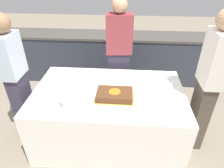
# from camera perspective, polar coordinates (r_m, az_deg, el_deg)

# --- Properties ---
(ground_plane) EXTENTS (14.00, 14.00, 0.00)m
(ground_plane) POSITION_cam_1_polar(r_m,az_deg,el_deg) (2.91, -0.81, -14.57)
(ground_plane) COLOR gray
(back_counter) EXTENTS (4.40, 0.58, 0.92)m
(back_counter) POSITION_cam_1_polar(r_m,az_deg,el_deg) (3.98, 1.24, 7.65)
(back_counter) COLOR #333842
(back_counter) RESTS_ON ground_plane
(dining_table) EXTENTS (1.81, 1.12, 0.77)m
(dining_table) POSITION_cam_1_polar(r_m,az_deg,el_deg) (2.64, -0.87, -8.87)
(dining_table) COLOR white
(dining_table) RESTS_ON ground_plane
(cake) EXTENTS (0.44, 0.30, 0.08)m
(cake) POSITION_cam_1_polar(r_m,az_deg,el_deg) (2.27, 0.76, -3.05)
(cake) COLOR gold
(cake) RESTS_ON dining_table
(plate_stack) EXTENTS (0.22, 0.22, 0.04)m
(plate_stack) POSITION_cam_1_polar(r_m,az_deg,el_deg) (2.61, -16.82, 0.07)
(plate_stack) COLOR white
(plate_stack) RESTS_ON dining_table
(wine_glass) EXTENTS (0.06, 0.06, 0.16)m
(wine_glass) POSITION_cam_1_polar(r_m,az_deg,el_deg) (2.15, -13.92, -4.18)
(wine_glass) COLOR white
(wine_glass) RESTS_ON dining_table
(side_plate_near_cake) EXTENTS (0.20, 0.20, 0.00)m
(side_plate_near_cake) POSITION_cam_1_polar(r_m,az_deg,el_deg) (2.53, 2.49, 0.01)
(side_plate_near_cake) COLOR white
(side_plate_near_cake) RESTS_ON dining_table
(person_cutting_cake) EXTENTS (0.39, 0.24, 1.71)m
(person_cutting_cake) POSITION_cam_1_polar(r_m,az_deg,el_deg) (3.02, 1.91, 8.38)
(person_cutting_cake) COLOR #383347
(person_cutting_cake) RESTS_ON ground_plane
(person_seated_left) EXTENTS (0.22, 0.32, 1.67)m
(person_seated_left) POSITION_cam_1_polar(r_m,az_deg,el_deg) (2.68, -25.76, 1.40)
(person_seated_left) COLOR #383347
(person_seated_left) RESTS_ON ground_plane
(person_seated_right) EXTENTS (0.21, 0.34, 1.74)m
(person_seated_right) POSITION_cam_1_polar(r_m,az_deg,el_deg) (2.49, 25.75, 0.01)
(person_seated_right) COLOR #4C4238
(person_seated_right) RESTS_ON ground_plane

